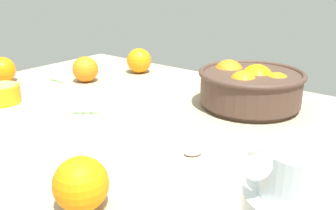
{
  "coord_description": "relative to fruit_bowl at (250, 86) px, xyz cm",
  "views": [
    {
      "loc": [
        46.9,
        -59.76,
        30.86
      ],
      "look_at": [
        2.85,
        -3.47,
        5.51
      ],
      "focal_mm": 39.55,
      "sensor_mm": 36.0,
      "label": 1
    }
  ],
  "objects": [
    {
      "name": "herb_sprig_1",
      "position": [
        -56.47,
        -15.65,
        -4.91
      ],
      "size": [
        7.23,
        0.91,
        0.9
      ],
      "color": "#3D6B41",
      "rests_on": "ground_plane"
    },
    {
      "name": "orange_half_0",
      "position": [
        -46.68,
        -38.01,
        -1.65
      ],
      "size": [
        8.66,
        8.66,
        4.61
      ],
      "color": "orange",
      "rests_on": "cutting_board"
    },
    {
      "name": "loose_orange_4",
      "position": [
        -68.2,
        -25.86,
        -1.33
      ],
      "size": [
        7.68,
        7.68,
        7.68
      ],
      "primitive_type": "sphere",
      "color": "orange",
      "rests_on": "ground_plane"
    },
    {
      "name": "ground_plane",
      "position": [
        -9.61,
        -20.39,
        -6.67
      ],
      "size": [
        134.8,
        82.74,
        3.0
      ],
      "primitive_type": "cube",
      "color": "tan"
    },
    {
      "name": "loose_orange_2",
      "position": [
        -43.67,
        7.89,
        -1.13
      ],
      "size": [
        8.08,
        8.08,
        8.08
      ],
      "primitive_type": "sphere",
      "color": "orange",
      "rests_on": "ground_plane"
    },
    {
      "name": "fruit_bowl",
      "position": [
        0.0,
        0.0,
        0.0
      ],
      "size": [
        25.43,
        25.43,
        10.37
      ],
      "color": "#473328",
      "rests_on": "ground_plane"
    },
    {
      "name": "loose_orange_3",
      "position": [
        -49.1,
        -10.12,
        -1.32
      ],
      "size": [
        7.69,
        7.69,
        7.69
      ],
      "primitive_type": "sphere",
      "color": "orange",
      "rests_on": "ground_plane"
    },
    {
      "name": "spoon",
      "position": [
        6.49,
        -26.98,
        -4.74
      ],
      "size": [
        11.85,
        14.15,
        1.0
      ],
      "color": "silver",
      "rests_on": "ground_plane"
    },
    {
      "name": "herb_sprig_0",
      "position": [
        -28.17,
        -28.64,
        -4.9
      ],
      "size": [
        5.33,
        5.04,
        0.94
      ],
      "color": "#46783B",
      "rests_on": "ground_plane"
    },
    {
      "name": "loose_orange_0",
      "position": [
        0.92,
        -52.95,
        -1.31
      ],
      "size": [
        7.72,
        7.72,
        7.72
      ],
      "primitive_type": "sphere",
      "color": "orange",
      "rests_on": "ground_plane"
    }
  ]
}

